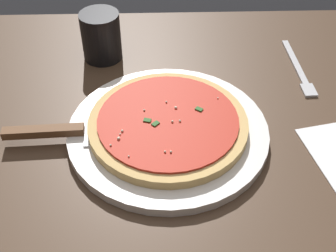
{
  "coord_description": "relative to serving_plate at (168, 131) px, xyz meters",
  "views": [
    {
      "loc": [
        0.01,
        0.49,
        1.28
      ],
      "look_at": [
        -0.01,
        -0.03,
        0.79
      ],
      "focal_mm": 47.25,
      "sensor_mm": 36.0,
      "label": 1
    }
  ],
  "objects": [
    {
      "name": "restaurant_table",
      "position": [
        0.01,
        0.03,
        -0.15
      ],
      "size": [
        0.98,
        0.89,
        0.77
      ],
      "color": "black",
      "rests_on": "ground_plane"
    },
    {
      "name": "pizza",
      "position": [
        0.0,
        0.0,
        0.02
      ],
      "size": [
        0.26,
        0.26,
        0.02
      ],
      "color": "#DBB26B",
      "rests_on": "serving_plate"
    },
    {
      "name": "pizza_server",
      "position": [
        0.16,
        0.01,
        0.01
      ],
      "size": [
        0.22,
        0.07,
        0.01
      ],
      "color": "silver",
      "rests_on": "serving_plate"
    },
    {
      "name": "serving_plate",
      "position": [
        0.0,
        0.0,
        0.0
      ],
      "size": [
        0.33,
        0.33,
        0.02
      ],
      "primitive_type": "cylinder",
      "color": "white",
      "rests_on": "restaurant_table"
    },
    {
      "name": "cup_tall_drink",
      "position": [
        0.13,
        -0.23,
        0.04
      ],
      "size": [
        0.08,
        0.08,
        0.1
      ],
      "primitive_type": "cylinder",
      "color": "black",
      "rests_on": "restaurant_table"
    },
    {
      "name": "fork",
      "position": [
        -0.26,
        -0.17,
        -0.01
      ],
      "size": [
        0.03,
        0.19,
        0.0
      ],
      "color": "silver",
      "rests_on": "restaurant_table"
    }
  ]
}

